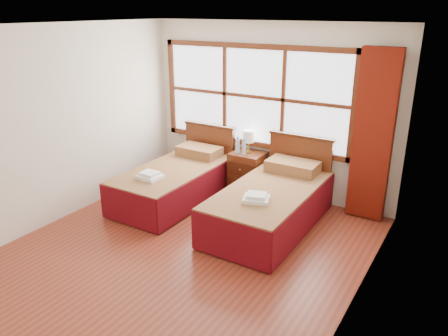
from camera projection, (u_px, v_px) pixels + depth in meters
The scene contains 15 objects.
floor at pixel (183, 252), 5.25m from camera, with size 4.50×4.50×0.00m, color brown.
ceiling at pixel (175, 26), 4.35m from camera, with size 4.50×4.50×0.00m, color white.
wall_back at pixel (269, 111), 6.60m from camera, with size 4.00×4.00×0.00m, color silver.
wall_left at pixel (58, 126), 5.78m from camera, with size 4.50×4.50×0.00m, color silver.
wall_right at pixel (362, 186), 3.83m from camera, with size 4.50×4.50×0.00m, color silver.
window at pixel (253, 96), 6.63m from camera, with size 3.16×0.06×1.56m.
curtain at pixel (373, 137), 5.76m from camera, with size 0.50×0.16×2.30m, color maroon.
bed_left at pixel (176, 181), 6.60m from camera, with size 1.01×2.03×0.98m.
bed_right at pixel (271, 203), 5.81m from camera, with size 1.06×2.08×1.03m.
nightstand at pixel (248, 173), 6.84m from camera, with size 0.50×0.49×0.66m.
towels_left at pixel (150, 176), 6.09m from camera, with size 0.32×0.28×0.09m.
towels_right at pixel (256, 198), 5.31m from camera, with size 0.38×0.36×0.09m.
lamp at pixel (249, 137), 6.66m from camera, with size 0.18×0.18×0.35m.
bottle_near at pixel (238, 146), 6.68m from camera, with size 0.07×0.07×0.26m.
bottle_far at pixel (244, 148), 6.63m from camera, with size 0.06×0.06×0.24m.
Camera 1 is at (2.81, -3.65, 2.77)m, focal length 35.00 mm.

